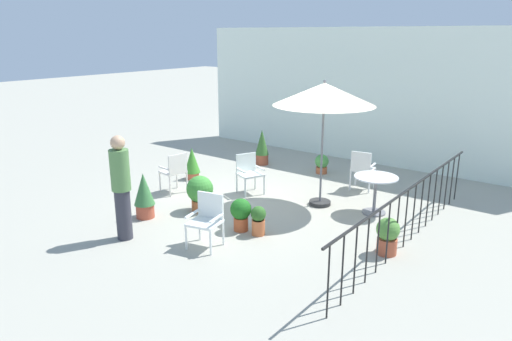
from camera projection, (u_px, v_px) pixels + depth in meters
ground_plane at (261, 204)px, 9.71m from camera, size 60.00×60.00×0.00m
villa_facade at (363, 96)px, 12.67m from camera, size 10.16×0.30×3.55m
terrace_railing at (411, 205)px, 7.73m from camera, size 0.03×5.83×1.01m
patio_umbrella_0 at (324, 95)px, 9.07m from camera, size 1.99×1.99×2.53m
cafe_table_0 at (375, 187)px, 9.10m from camera, size 0.84×0.84×0.75m
patio_chair_0 at (175, 170)px, 10.26m from camera, size 0.50×0.54×0.90m
patio_chair_1 at (207, 217)px, 7.70m from camera, size 0.58×0.55×0.88m
patio_chair_2 at (249, 171)px, 10.30m from camera, size 0.61×0.64×0.86m
patio_chair_3 at (362, 167)px, 10.45m from camera, size 0.53×0.51×0.90m
potted_plant_0 at (262, 147)px, 12.55m from camera, size 0.36×0.36×0.94m
potted_plant_1 at (192, 163)px, 11.29m from camera, size 0.38×0.38×0.77m
potted_plant_2 at (258, 220)px, 8.18m from camera, size 0.27×0.27×0.52m
potted_plant_3 at (241, 213)px, 8.34m from camera, size 0.38×0.38×0.59m
potted_plant_4 at (322, 163)px, 11.80m from camera, size 0.34×0.34×0.48m
potted_plant_5 at (388, 235)px, 7.45m from camera, size 0.37×0.37×0.61m
potted_plant_6 at (200, 192)px, 9.26m from camera, size 0.53×0.53×0.72m
potted_plant_7 at (144, 195)px, 8.90m from camera, size 0.39×0.39×0.88m
standing_person at (121, 186)px, 7.84m from camera, size 0.45×0.45×1.80m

